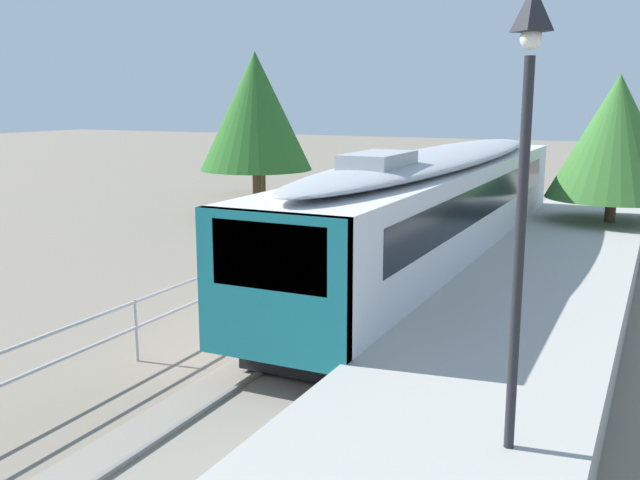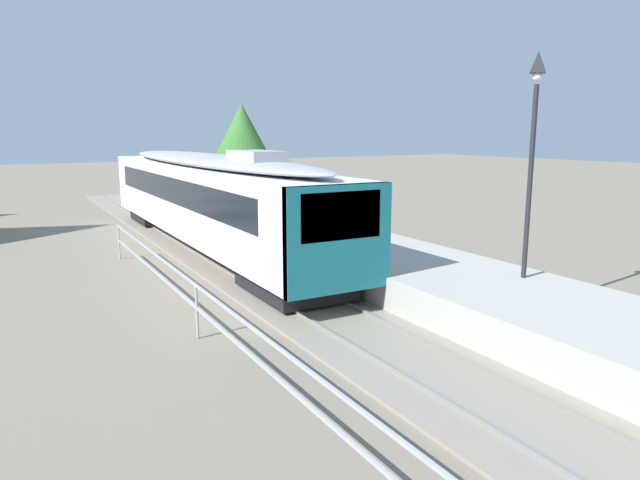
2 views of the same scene
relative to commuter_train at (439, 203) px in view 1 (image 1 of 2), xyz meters
name	(u,v)px [view 1 (image 1 of 2)]	position (x,y,z in m)	size (l,w,h in m)	color
ground_plane	(181,348)	(-3.00, -8.07, -2.15)	(160.00, 160.00, 0.00)	slate
track_rails	(311,369)	(0.00, -8.07, -2.11)	(3.20, 60.00, 0.14)	gray
commuter_train	(439,203)	(0.00, 0.00, 0.00)	(2.82, 19.50, 3.74)	silver
station_platform	(485,377)	(3.25, -8.07, -1.70)	(3.90, 60.00, 0.90)	#A8A59E
platform_lamp_mid_platform	(526,137)	(4.26, -11.27, 2.48)	(0.34, 0.34, 5.35)	#232328
tree_behind_carpark	(616,137)	(4.10, 6.60, 1.63)	(4.41, 4.41, 5.85)	brown
tree_behind_station_far	(256,111)	(-10.16, 7.07, 2.36)	(4.78, 4.78, 6.99)	brown
tree_distant_left	(261,111)	(-13.67, 13.53, 2.25)	(4.09, 4.09, 6.76)	brown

